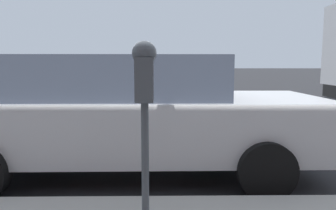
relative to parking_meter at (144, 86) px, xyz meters
The scene contains 3 objects.
ground_plane 3.04m from the parking_meter, ahead, with size 220.00×220.00×0.00m, color #2B2B2D.
parking_meter is the anchor object (origin of this frame).
car_white 1.86m from the parking_meter, 10.79° to the left, with size 2.08×4.95×1.56m.
Camera 1 is at (-5.27, -0.39, 1.46)m, focal length 35.00 mm.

